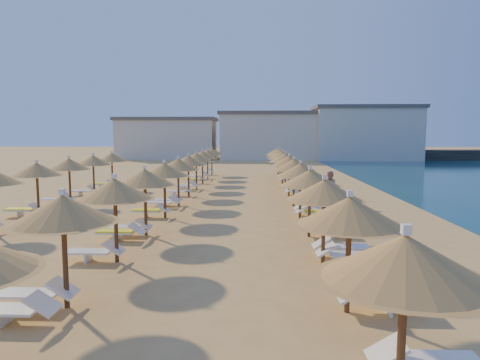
{
  "coord_description": "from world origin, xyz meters",
  "views": [
    {
      "loc": [
        1.32,
        -20.49,
        3.96
      ],
      "look_at": [
        0.34,
        4.0,
        1.3
      ],
      "focal_mm": 32.0,
      "sensor_mm": 36.0,
      "label": 1
    }
  ],
  "objects_px": {
    "parasol_row_west": "(178,165)",
    "beachgoer_b": "(330,188)",
    "beachgoer_c": "(299,183)",
    "jetty": "(435,155)",
    "parasol_row_east": "(294,166)"
  },
  "relations": [
    {
      "from": "parasol_row_west",
      "to": "beachgoer_c",
      "type": "relative_size",
      "value": 24.38
    },
    {
      "from": "parasol_row_east",
      "to": "beachgoer_c",
      "type": "distance_m",
      "value": 4.5
    },
    {
      "from": "jetty",
      "to": "beachgoer_c",
      "type": "height_order",
      "value": "beachgoer_c"
    },
    {
      "from": "parasol_row_west",
      "to": "beachgoer_c",
      "type": "bearing_deg",
      "value": 30.86
    },
    {
      "from": "jetty",
      "to": "beachgoer_b",
      "type": "height_order",
      "value": "beachgoer_b"
    },
    {
      "from": "beachgoer_b",
      "to": "parasol_row_west",
      "type": "bearing_deg",
      "value": -87.57
    },
    {
      "from": "beachgoer_c",
      "to": "beachgoer_b",
      "type": "bearing_deg",
      "value": -14.98
    },
    {
      "from": "parasol_row_east",
      "to": "parasol_row_west",
      "type": "bearing_deg",
      "value": 180.0
    },
    {
      "from": "jetty",
      "to": "beachgoer_c",
      "type": "distance_m",
      "value": 45.61
    },
    {
      "from": "beachgoer_c",
      "to": "jetty",
      "type": "bearing_deg",
      "value": 110.92
    },
    {
      "from": "beachgoer_b",
      "to": "beachgoer_c",
      "type": "relative_size",
      "value": 1.22
    },
    {
      "from": "parasol_row_west",
      "to": "beachgoer_b",
      "type": "height_order",
      "value": "parasol_row_west"
    },
    {
      "from": "parasol_row_west",
      "to": "beachgoer_b",
      "type": "distance_m",
      "value": 8.55
    },
    {
      "from": "parasol_row_east",
      "to": "parasol_row_west",
      "type": "height_order",
      "value": "same"
    },
    {
      "from": "beachgoer_b",
      "to": "parasol_row_east",
      "type": "bearing_deg",
      "value": -73.16
    }
  ]
}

